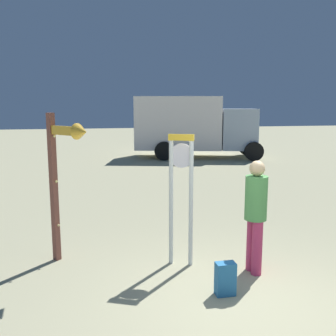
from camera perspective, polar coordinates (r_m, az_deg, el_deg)
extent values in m
plane|color=tan|center=(5.36, 12.02, -19.87)|extent=(80.00, 80.00, 0.00)
cylinder|color=silver|center=(6.21, 0.46, -5.30)|extent=(0.07, 0.07, 2.05)
cylinder|color=silver|center=(6.15, 3.46, -5.46)|extent=(0.07, 0.07, 2.05)
cube|color=yellow|center=(5.99, 2.01, 4.62)|extent=(0.40, 0.24, 0.10)
cylinder|color=silver|center=(6.06, 2.05, 1.87)|extent=(0.37, 0.20, 0.39)
cube|color=black|center=(6.08, 2.09, 1.90)|extent=(0.07, 0.04, 0.08)
cube|color=black|center=(6.08, 2.09, 1.90)|extent=(0.13, 0.07, 0.09)
cube|color=brown|center=(6.58, -16.75, -2.94)|extent=(0.14, 0.14, 2.49)
cube|color=gold|center=(6.16, -15.23, 5.43)|extent=(0.44, 0.51, 0.14)
cone|color=gold|center=(5.84, -12.81, 5.32)|extent=(0.33, 0.33, 0.25)
sphere|color=#FFE091|center=(6.67, -16.10, -8.26)|extent=(0.04, 0.04, 0.04)
sphere|color=#F9EA81|center=(6.49, -16.39, -1.97)|extent=(0.04, 0.04, 0.04)
sphere|color=#F9EB93|center=(6.39, -16.70, 4.60)|extent=(0.04, 0.04, 0.04)
cylinder|color=#BF3460|center=(6.28, 12.43, -11.08)|extent=(0.16, 0.16, 0.86)
cylinder|color=#BF3460|center=(6.14, 13.20, -11.59)|extent=(0.16, 0.16, 0.86)
cylinder|color=#529A4F|center=(5.98, 13.08, -4.40)|extent=(0.34, 0.34, 0.68)
sphere|color=#E0BB87|center=(5.89, 13.24, -0.06)|extent=(0.24, 0.24, 0.24)
cube|color=teal|center=(5.52, 8.59, -16.11)|extent=(0.27, 0.16, 0.47)
cube|color=#2D67A1|center=(5.64, 8.20, -16.33)|extent=(0.19, 0.04, 0.21)
cube|color=white|center=(19.14, 1.57, 6.79)|extent=(4.61, 3.19, 2.58)
cube|color=#ABBACD|center=(19.32, 10.50, 5.78)|extent=(2.16, 2.43, 1.99)
cube|color=black|center=(19.43, 13.04, 6.89)|extent=(0.48, 1.69, 0.87)
cylinder|color=black|center=(18.41, 12.77, 2.43)|extent=(0.93, 0.47, 0.90)
cylinder|color=black|center=(20.58, 11.74, 3.18)|extent=(0.93, 0.47, 0.90)
cylinder|color=black|center=(18.17, -0.60, 2.58)|extent=(0.93, 0.47, 0.90)
cylinder|color=black|center=(20.37, -0.21, 3.31)|extent=(0.93, 0.47, 0.90)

